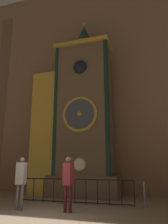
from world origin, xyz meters
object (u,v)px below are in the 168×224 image
object	(u,v)px
visitor_near	(21,178)
stanchion_post	(145,199)
clock_tower	(75,118)
visitor_far	(68,178)

from	to	relation	value
visitor_near	stanchion_post	bearing A→B (deg)	25.03
clock_tower	visitor_near	bearing A→B (deg)	-99.72
visitor_near	visitor_far	size ratio (longest dim) A/B	1.00
visitor_near	stanchion_post	size ratio (longest dim) A/B	1.96
clock_tower	stanchion_post	bearing A→B (deg)	-29.03
clock_tower	visitor_near	world-z (taller)	clock_tower
clock_tower	visitor_far	distance (m)	4.95
stanchion_post	visitor_far	bearing A→B (deg)	-144.05
visitor_far	stanchion_post	xyz separation A→B (m)	(2.44, 1.77, -0.81)
visitor_far	stanchion_post	bearing A→B (deg)	54.50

